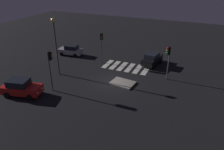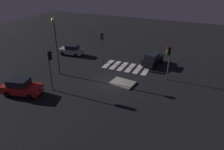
% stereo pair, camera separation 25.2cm
% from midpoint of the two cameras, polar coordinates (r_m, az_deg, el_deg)
% --- Properties ---
extents(ground_plane, '(80.00, 80.00, 0.00)m').
position_cam_midpoint_polar(ground_plane, '(26.13, 0.28, -1.97)').
color(ground_plane, black).
extents(traffic_island, '(3.02, 2.41, 0.18)m').
position_cam_midpoint_polar(traffic_island, '(25.80, 3.13, -2.19)').
color(traffic_island, gray).
rests_on(traffic_island, ground).
extents(car_black, '(2.43, 4.27, 1.78)m').
position_cam_midpoint_polar(car_black, '(31.35, 11.07, 4.21)').
color(car_black, black).
rests_on(car_black, ground).
extents(car_red, '(4.52, 2.75, 1.86)m').
position_cam_midpoint_polar(car_red, '(25.20, -22.93, -3.00)').
color(car_red, red).
rests_on(car_red, ground).
extents(car_silver, '(3.97, 2.16, 1.66)m').
position_cam_midpoint_polar(car_silver, '(35.21, -10.64, 6.60)').
color(car_silver, '#9EA0A5').
rests_on(car_silver, ground).
extents(traffic_light_north, '(0.53, 0.54, 4.73)m').
position_cam_midpoint_polar(traffic_light_north, '(23.83, -15.98, 3.58)').
color(traffic_light_north, '#47474C').
rests_on(traffic_light_north, ground).
extents(traffic_light_east, '(0.54, 0.53, 4.55)m').
position_cam_midpoint_polar(traffic_light_east, '(30.51, -2.52, 9.19)').
color(traffic_light_east, '#47474C').
rests_on(traffic_light_east, ground).
extents(traffic_light_south, '(0.53, 0.54, 4.32)m').
position_cam_midpoint_polar(traffic_light_south, '(26.38, 15.21, 5.15)').
color(traffic_light_south, '#47474C').
rests_on(traffic_light_south, ground).
extents(street_lamp, '(0.56, 0.56, 7.35)m').
position_cam_midpoint_polar(street_lamp, '(27.34, -14.69, 9.86)').
color(street_lamp, '#47474C').
rests_on(street_lamp, ground).
extents(crosswalk_near, '(6.45, 3.20, 0.02)m').
position_cam_midpoint_polar(crosswalk_near, '(30.34, 4.15, 2.13)').
color(crosswalk_near, silver).
rests_on(crosswalk_near, ground).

